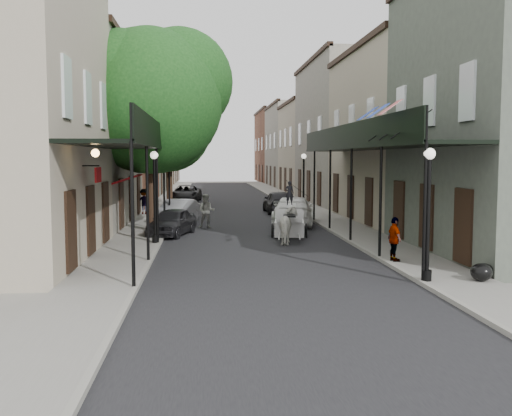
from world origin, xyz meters
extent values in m
plane|color=gray|center=(0.00, 0.00, 0.00)|extent=(140.00, 140.00, 0.00)
cube|color=black|center=(0.00, 20.00, 0.01)|extent=(8.00, 90.00, 0.01)
cube|color=gray|center=(-5.00, 20.00, 0.06)|extent=(2.20, 90.00, 0.12)
cube|color=gray|center=(5.00, 20.00, 0.06)|extent=(2.20, 90.00, 0.12)
cube|color=tan|center=(-8.60, 30.00, 5.25)|extent=(5.00, 80.00, 10.50)
cube|color=gray|center=(8.60, 30.00, 5.25)|extent=(5.00, 80.00, 10.50)
cube|color=black|center=(-5.00, 7.00, 4.00)|extent=(2.20, 18.00, 0.12)
cube|color=black|center=(-3.95, 7.00, 4.50)|extent=(0.06, 18.00, 1.00)
cylinder|color=black|center=(-4.00, -2.00, 2.12)|extent=(0.10, 0.10, 4.00)
cylinder|color=black|center=(-4.00, 6.00, 2.12)|extent=(0.10, 0.10, 4.00)
cylinder|color=black|center=(-4.00, 14.00, 2.12)|extent=(0.10, 0.10, 4.00)
cube|color=black|center=(5.00, 7.00, 4.00)|extent=(2.20, 18.00, 0.12)
cube|color=black|center=(3.95, 7.00, 4.50)|extent=(0.06, 18.00, 1.00)
cylinder|color=black|center=(4.00, -2.00, 2.12)|extent=(0.10, 0.10, 4.00)
cylinder|color=black|center=(4.00, 6.00, 2.12)|extent=(0.10, 0.10, 4.00)
cylinder|color=black|center=(4.00, 14.00, 2.12)|extent=(0.10, 0.10, 4.00)
cylinder|color=#382619|center=(-4.60, 10.00, 2.92)|extent=(0.44, 0.44, 5.60)
sphere|color=#144014|center=(-4.60, 10.00, 6.20)|extent=(6.80, 6.80, 6.80)
sphere|color=#144014|center=(-3.24, 10.60, 7.20)|extent=(5.10, 5.10, 5.10)
cylinder|color=#382619|center=(-4.60, 24.00, 2.64)|extent=(0.44, 0.44, 5.04)
sphere|color=#144014|center=(-4.60, 24.00, 5.58)|extent=(6.00, 6.00, 6.00)
sphere|color=#144014|center=(-3.40, 24.60, 6.48)|extent=(4.50, 4.50, 4.50)
cylinder|color=black|center=(4.10, -2.00, 0.27)|extent=(0.28, 0.28, 0.30)
cylinder|color=black|center=(4.10, -2.00, 1.82)|extent=(0.12, 0.12, 3.40)
sphere|color=white|center=(4.10, -2.00, 3.67)|extent=(0.32, 0.32, 0.32)
cylinder|color=black|center=(-4.10, 6.00, 0.27)|extent=(0.28, 0.28, 0.30)
cylinder|color=black|center=(-4.10, 6.00, 1.82)|extent=(0.12, 0.12, 3.40)
sphere|color=white|center=(-4.10, 6.00, 3.67)|extent=(0.32, 0.32, 0.32)
cylinder|color=black|center=(4.10, 18.00, 0.27)|extent=(0.28, 0.28, 0.30)
cylinder|color=black|center=(4.10, 18.00, 1.82)|extent=(0.12, 0.12, 3.40)
sphere|color=white|center=(4.10, 18.00, 3.67)|extent=(0.32, 0.32, 0.32)
imported|color=white|center=(1.41, 6.00, 0.77)|extent=(1.09, 1.92, 1.54)
torus|color=black|center=(1.05, 8.79, 0.58)|extent=(0.26, 1.20, 1.20)
torus|color=black|center=(2.56, 8.56, 0.58)|extent=(0.26, 1.20, 1.20)
torus|color=black|center=(1.04, 7.47, 0.30)|extent=(0.16, 0.63, 0.62)
torus|color=black|center=(2.19, 7.30, 0.30)|extent=(0.16, 0.63, 0.62)
cube|color=silver|center=(1.78, 8.49, 0.98)|extent=(1.54, 1.85, 0.65)
cube|color=silver|center=(1.63, 7.52, 1.45)|extent=(1.18, 0.67, 0.11)
cube|color=silver|center=(1.60, 7.29, 1.72)|extent=(1.12, 0.25, 0.47)
imported|color=black|center=(1.63, 7.52, 2.03)|extent=(0.41, 0.30, 1.05)
imported|color=#B2B2A8|center=(-2.00, 11.72, 0.87)|extent=(0.93, 0.77, 1.73)
imported|color=gray|center=(-5.80, 18.04, 0.90)|extent=(1.13, 0.83, 1.56)
imported|color=gray|center=(4.20, 1.04, 0.86)|extent=(0.45, 0.90, 1.48)
imported|color=black|center=(-3.60, 9.00, 0.63)|extent=(2.46, 3.98, 1.26)
imported|color=#A5A6AB|center=(-3.60, 14.50, 0.63)|extent=(2.63, 4.08, 1.27)
imported|color=black|center=(-3.60, 29.21, 0.68)|extent=(2.61, 5.07, 1.37)
imported|color=white|center=(2.60, 12.62, 0.75)|extent=(3.02, 5.50, 1.51)
imported|color=black|center=(2.70, 19.16, 0.75)|extent=(1.80, 4.41, 1.50)
ellipsoid|color=black|center=(5.60, -2.20, 0.37)|extent=(0.59, 0.59, 0.51)
ellipsoid|color=black|center=(5.90, -1.75, 0.33)|extent=(0.52, 0.52, 0.42)
camera|label=1|loc=(-2.09, -17.26, 3.55)|focal=40.00mm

